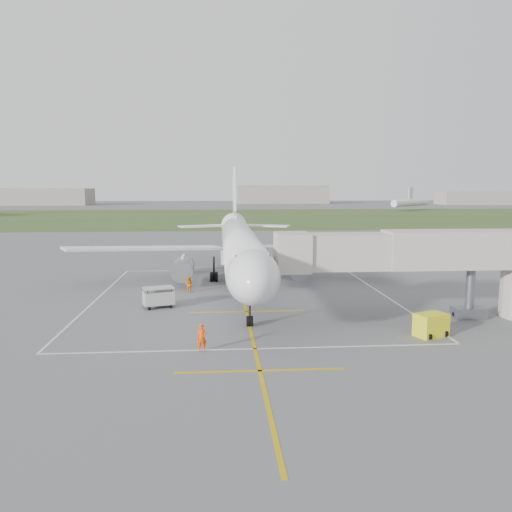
{
  "coord_description": "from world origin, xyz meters",
  "views": [
    {
      "loc": [
        -2.32,
        -51.75,
        10.6
      ],
      "look_at": [
        1.28,
        -4.0,
        4.0
      ],
      "focal_mm": 35.0,
      "sensor_mm": 36.0,
      "label": 1
    }
  ],
  "objects": [
    {
      "name": "ground",
      "position": [
        0.0,
        0.0,
        0.0
      ],
      "size": [
        700.0,
        700.0,
        0.0
      ],
      "primitive_type": "plane",
      "color": "#555558",
      "rests_on": "ground"
    },
    {
      "name": "grass_strip",
      "position": [
        0.0,
        130.0,
        0.01
      ],
      "size": [
        700.0,
        120.0,
        0.02
      ],
      "primitive_type": "cube",
      "color": "#344D21",
      "rests_on": "ground"
    },
    {
      "name": "apron_markings",
      "position": [
        0.0,
        -5.82,
        0.01
      ],
      "size": [
        28.2,
        60.0,
        0.01
      ],
      "color": "#BF9C0B",
      "rests_on": "ground"
    },
    {
      "name": "airliner",
      "position": [
        -0.0,
        0.75,
        4.39
      ],
      "size": [
        38.93,
        46.75,
        13.52
      ],
      "color": "white",
      "rests_on": "ground"
    },
    {
      "name": "jet_bridge",
      "position": [
        15.72,
        -13.5,
        4.74
      ],
      "size": [
        23.4,
        5.0,
        7.2
      ],
      "color": "#A4A094",
      "rests_on": "ground"
    },
    {
      "name": "gpu_unit",
      "position": [
        12.8,
        -18.11,
        0.82
      ],
      "size": [
        2.58,
        2.19,
        1.66
      ],
      "rotation": [
        0.0,
        0.0,
        0.38
      ],
      "color": "yellow",
      "rests_on": "ground"
    },
    {
      "name": "baggage_cart",
      "position": [
        -7.69,
        -7.92,
        0.93
      ],
      "size": [
        2.97,
        2.28,
        1.83
      ],
      "rotation": [
        0.0,
        0.0,
        0.3
      ],
      "color": "#B3B3B3",
      "rests_on": "ground"
    },
    {
      "name": "ramp_worker_nose",
      "position": [
        -3.48,
        -20.24,
        0.91
      ],
      "size": [
        0.67,
        0.44,
        1.83
      ],
      "primitive_type": "imported",
      "rotation": [
        0.0,
        0.0,
        0.01
      ],
      "color": "#FF4B08",
      "rests_on": "ground"
    },
    {
      "name": "ramp_worker_wing",
      "position": [
        -5.39,
        -1.38,
        0.79
      ],
      "size": [
        0.93,
        0.82,
        1.59
      ],
      "primitive_type": "imported",
      "rotation": [
        0.0,
        0.0,
        2.81
      ],
      "color": "orange",
      "rests_on": "ground"
    },
    {
      "name": "distant_hangars",
      "position": [
        -16.15,
        265.19,
        5.17
      ],
      "size": [
        345.0,
        49.0,
        12.0
      ],
      "color": "gray",
      "rests_on": "ground"
    },
    {
      "name": "distant_aircraft",
      "position": [
        -5.67,
        160.5,
        3.59
      ],
      "size": [
        211.05,
        54.04,
        8.85
      ],
      "color": "white",
      "rests_on": "ground"
    }
  ]
}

